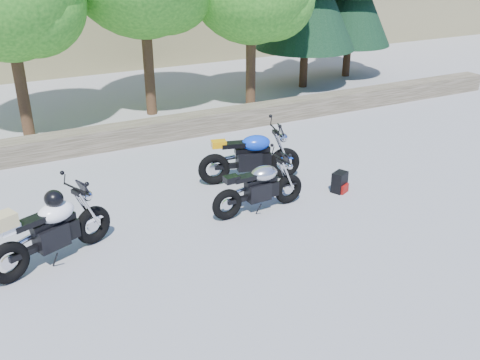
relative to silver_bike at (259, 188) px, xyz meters
name	(u,v)px	position (x,y,z in m)	size (l,w,h in m)	color
ground	(257,249)	(-0.65, -1.13, -0.45)	(90.00, 90.00, 0.00)	gray
stone_wall	(147,132)	(-0.65, 4.37, -0.20)	(22.00, 0.55, 0.50)	#443F2D
silver_bike	(259,188)	(0.00, 0.00, 0.00)	(1.85, 0.59, 0.93)	black
white_bike	(50,229)	(-3.55, -0.04, 0.11)	(1.95, 0.98, 1.14)	black
blue_bike	(251,157)	(0.47, 1.22, 0.06)	(2.07, 0.78, 1.05)	black
backpack	(340,182)	(1.76, -0.01, -0.26)	(0.36, 0.34, 0.40)	black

